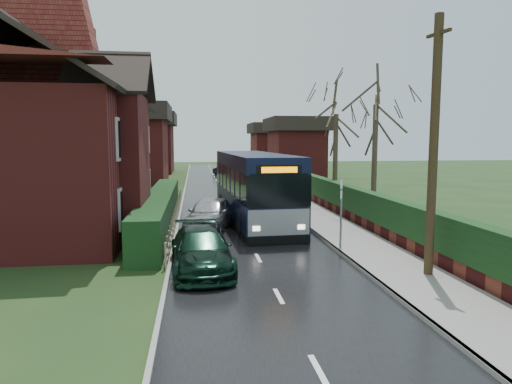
{
  "coord_description": "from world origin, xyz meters",
  "views": [
    {
      "loc": [
        -2.17,
        -17.61,
        4.18
      ],
      "look_at": [
        0.59,
        2.99,
        1.8
      ],
      "focal_mm": 32.0,
      "sensor_mm": 36.0,
      "label": 1
    }
  ],
  "objects": [
    {
      "name": "pavement",
      "position": [
        4.25,
        10.0,
        0.07
      ],
      "size": [
        2.5,
        100.0,
        0.14
      ],
      "primitive_type": "cube",
      "color": "slate",
      "rests_on": "ground"
    },
    {
      "name": "front_hedge",
      "position": [
        -3.9,
        5.0,
        0.8
      ],
      "size": [
        1.2,
        16.0,
        1.6
      ],
      "primitive_type": "cube",
      "color": "black",
      "rests_on": "ground"
    },
    {
      "name": "car_silver",
      "position": [
        -1.5,
        3.49,
        0.76
      ],
      "size": [
        2.86,
        4.79,
        1.53
      ],
      "primitive_type": "imported",
      "rotation": [
        0.0,
        0.0,
        -0.25
      ],
      "color": "silver",
      "rests_on": "ground"
    },
    {
      "name": "telegraph_pole",
      "position": [
        4.8,
        -4.97,
        3.93
      ],
      "size": [
        0.27,
        1.0,
        7.77
      ],
      "rotation": [
        0.0,
        0.0,
        0.16
      ],
      "color": "#2D2214",
      "rests_on": "ground"
    },
    {
      "name": "tree_right_near",
      "position": [
        7.47,
        6.0,
        6.47
      ],
      "size": [
        4.01,
        4.01,
        8.66
      ],
      "color": "#3A2D22",
      "rests_on": "ground"
    },
    {
      "name": "ground",
      "position": [
        0.0,
        0.0,
        0.0
      ],
      "size": [
        140.0,
        140.0,
        0.0
      ],
      "primitive_type": "plane",
      "color": "#2E431C",
      "rests_on": "ground"
    },
    {
      "name": "picket_fence",
      "position": [
        -3.15,
        5.0,
        0.45
      ],
      "size": [
        0.1,
        16.0,
        0.9
      ],
      "primitive_type": null,
      "color": "tan",
      "rests_on": "ground"
    },
    {
      "name": "brick_house",
      "position": [
        -8.73,
        4.78,
        4.38
      ],
      "size": [
        9.3,
        14.6,
        10.3
      ],
      "color": "maroon",
      "rests_on": "ground"
    },
    {
      "name": "road",
      "position": [
        0.0,
        10.0,
        0.01
      ],
      "size": [
        6.0,
        100.0,
        0.02
      ],
      "primitive_type": "cube",
      "color": "black",
      "rests_on": "ground"
    },
    {
      "name": "kerb_right",
      "position": [
        3.05,
        10.0,
        0.07
      ],
      "size": [
        0.12,
        100.0,
        0.14
      ],
      "primitive_type": "cube",
      "color": "gray",
      "rests_on": "ground"
    },
    {
      "name": "kerb_left",
      "position": [
        -3.05,
        10.0,
        0.05
      ],
      "size": [
        0.12,
        100.0,
        0.1
      ],
      "primitive_type": "cube",
      "color": "gray",
      "rests_on": "ground"
    },
    {
      "name": "bus_stop_sign",
      "position": [
        3.2,
        -1.42,
        1.82
      ],
      "size": [
        0.22,
        0.4,
        2.76
      ],
      "rotation": [
        0.0,
        0.0,
        -0.41
      ],
      "color": "slate",
      "rests_on": "ground"
    },
    {
      "name": "tree_right_far",
      "position": [
        6.57,
        10.11,
        6.16
      ],
      "size": [
        4.27,
        4.27,
        8.25
      ],
      "color": "#3A2E22",
      "rests_on": "ground"
    },
    {
      "name": "bus",
      "position": [
        0.8,
        5.52,
        1.73
      ],
      "size": [
        3.2,
        11.6,
        3.49
      ],
      "rotation": [
        0.0,
        0.0,
        0.05
      ],
      "color": "black",
      "rests_on": "ground"
    },
    {
      "name": "tree_house_side",
      "position": [
        -11.41,
        10.8,
        6.73
      ],
      "size": [
        3.96,
        3.96,
        9.01
      ],
      "color": "#3C2C23",
      "rests_on": "ground"
    },
    {
      "name": "car_green",
      "position": [
        -2.01,
        -3.19,
        0.67
      ],
      "size": [
        2.14,
        4.7,
        1.33
      ],
      "primitive_type": "imported",
      "rotation": [
        0.0,
        0.0,
        0.06
      ],
      "color": "black",
      "rests_on": "ground"
    },
    {
      "name": "right_wall_hedge",
      "position": [
        5.8,
        10.0,
        1.02
      ],
      "size": [
        0.6,
        50.0,
        1.8
      ],
      "color": "maroon",
      "rests_on": "ground"
    },
    {
      "name": "car_distant",
      "position": [
        1.2,
        35.56,
        0.65
      ],
      "size": [
        2.65,
        4.15,
        1.29
      ],
      "primitive_type": "imported",
      "rotation": [
        0.0,
        0.0,
        3.5
      ],
      "color": "black",
      "rests_on": "ground"
    }
  ]
}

